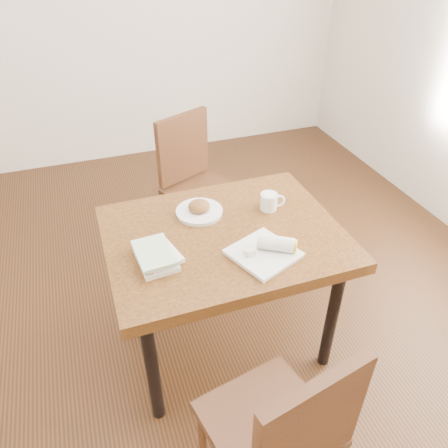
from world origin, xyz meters
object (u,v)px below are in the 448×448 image
object	(u,v)px
chair_near	(283,431)
book_stack	(156,255)
plate_scone	(199,210)
chair_far	(195,178)
coffee_mug	(270,201)
table	(224,247)
plate_burrito	(268,250)

from	to	relation	value
chair_near	book_stack	size ratio (longest dim) A/B	3.80
plate_scone	chair_near	bearing A→B (deg)	-91.71
chair_near	plate_scone	xyz separation A→B (m)	(0.03, 1.06, 0.22)
chair_far	plate_scone	size ratio (longest dim) A/B	4.07
book_stack	coffee_mug	bearing A→B (deg)	18.32
table	plate_burrito	size ratio (longest dim) A/B	3.28
plate_scone	coffee_mug	xyz separation A→B (m)	(0.35, -0.08, 0.02)
table	book_stack	size ratio (longest dim) A/B	4.39
table	plate_scone	xyz separation A→B (m)	(-0.06, 0.19, 0.11)
coffee_mug	book_stack	distance (m)	0.66
plate_burrito	book_stack	xyz separation A→B (m)	(-0.47, 0.13, 0.00)
chair_far	plate_burrito	bearing A→B (deg)	-89.14
table	coffee_mug	distance (m)	0.33
table	coffee_mug	size ratio (longest dim) A/B	8.59
chair_far	book_stack	xyz separation A→B (m)	(-0.45, -0.98, 0.23)
chair_near	book_stack	distance (m)	0.85
chair_near	coffee_mug	distance (m)	1.09
plate_burrito	coffee_mug	bearing A→B (deg)	64.46
table	plate_scone	size ratio (longest dim) A/B	4.70
plate_scone	plate_burrito	xyz separation A→B (m)	(0.19, -0.41, 0.00)
table	book_stack	world-z (taller)	book_stack
chair_far	plate_burrito	size ratio (longest dim) A/B	2.84
chair_near	plate_scone	world-z (taller)	chair_near
table	chair_near	world-z (taller)	chair_near
coffee_mug	book_stack	world-z (taller)	coffee_mug
coffee_mug	book_stack	size ratio (longest dim) A/B	0.51
plate_scone	table	bearing A→B (deg)	-71.69
plate_scone	book_stack	distance (m)	0.40
coffee_mug	plate_burrito	bearing A→B (deg)	-115.54
chair_far	table	bearing A→B (deg)	-97.00
chair_near	plate_burrito	bearing A→B (deg)	71.40
book_stack	table	bearing A→B (deg)	15.07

